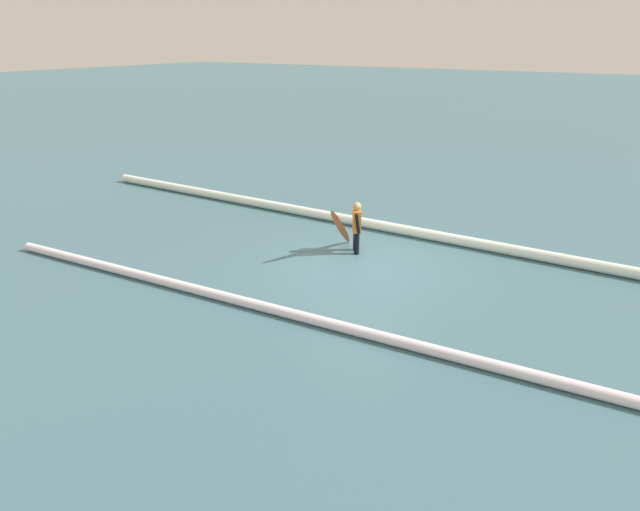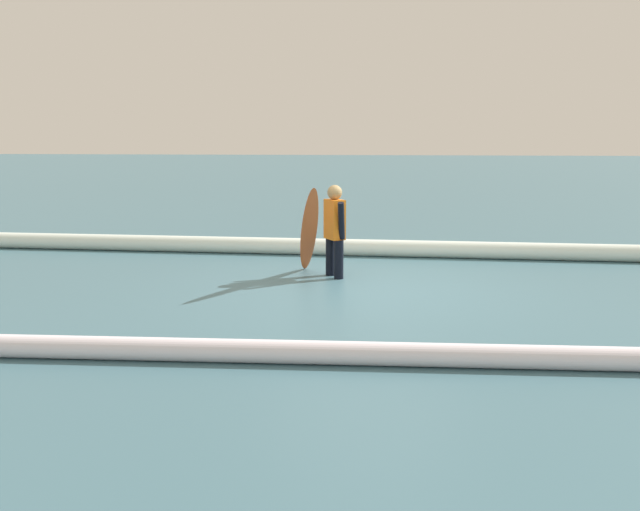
{
  "view_description": "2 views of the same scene",
  "coord_description": "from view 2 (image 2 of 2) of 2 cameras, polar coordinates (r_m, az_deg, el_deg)",
  "views": [
    {
      "loc": [
        -5.72,
        11.1,
        5.33
      ],
      "look_at": [
        0.01,
        1.9,
        0.94
      ],
      "focal_mm": 30.39,
      "sensor_mm": 36.0,
      "label": 1
    },
    {
      "loc": [
        -0.62,
        8.98,
        2.01
      ],
      "look_at": [
        0.43,
        1.63,
        0.74
      ],
      "focal_mm": 37.67,
      "sensor_mm": 36.0,
      "label": 2
    }
  ],
  "objects": [
    {
      "name": "ground_plane",
      "position": [
        9.22,
        4.09,
        -2.91
      ],
      "size": [
        174.22,
        174.22,
        0.0
      ],
      "primitive_type": "plane",
      "color": "#416976"
    },
    {
      "name": "wave_crest_foreground",
      "position": [
        11.86,
        5.02,
        0.64
      ],
      "size": [
        23.84,
        0.49,
        0.29
      ],
      "primitive_type": "cylinder",
      "rotation": [
        0.0,
        1.57,
        0.01
      ],
      "color": "white",
      "rests_on": "ground_plane"
    },
    {
      "name": "surfboard",
      "position": [
        9.75,
        -0.95,
        2.0
      ],
      "size": [
        0.63,
        1.7,
        1.43
      ],
      "color": "#E55926",
      "rests_on": "ground_plane"
    },
    {
      "name": "wave_crest_midground",
      "position": [
        6.2,
        10.79,
        -8.32
      ],
      "size": [
        18.06,
        1.54,
        0.22
      ],
      "primitive_type": "cylinder",
      "rotation": [
        0.0,
        1.57,
        0.07
      ],
      "color": "white",
      "rests_on": "ground_plane"
    },
    {
      "name": "surfer",
      "position": [
        9.93,
        1.25,
        2.47
      ],
      "size": [
        0.36,
        0.56,
        1.37
      ],
      "rotation": [
        0.0,
        0.0,
        5.3
      ],
      "color": "black",
      "rests_on": "ground_plane"
    }
  ]
}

